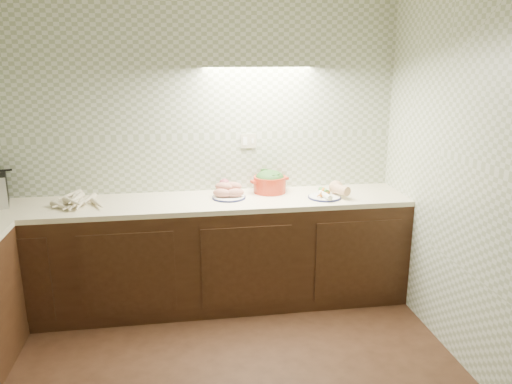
{
  "coord_description": "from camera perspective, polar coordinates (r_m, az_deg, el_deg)",
  "views": [
    {
      "loc": [
        -0.03,
        -2.35,
        2.03
      ],
      "look_at": [
        0.53,
        1.25,
        1.02
      ],
      "focal_mm": 35.0,
      "sensor_mm": 36.0,
      "label": 1
    }
  ],
  "objects": [
    {
      "name": "dutch_oven",
      "position": [
        4.2,
        1.58,
        1.2
      ],
      "size": [
        0.34,
        0.34,
        0.19
      ],
      "rotation": [
        0.0,
        0.0,
        0.3
      ],
      "color": "#B22D17",
      "rests_on": "counter"
    },
    {
      "name": "onion_bowl",
      "position": [
        4.15,
        -3.43,
        0.41
      ],
      "size": [
        0.17,
        0.17,
        0.13
      ],
      "color": "black",
      "rests_on": "counter"
    },
    {
      "name": "sweet_potato_plate",
      "position": [
        4.05,
        -3.16,
        -0.02
      ],
      "size": [
        0.27,
        0.27,
        0.12
      ],
      "rotation": [
        0.0,
        0.0,
        -0.01
      ],
      "color": "#141745",
      "rests_on": "counter"
    },
    {
      "name": "veg_plate",
      "position": [
        4.12,
        8.46,
        0.09
      ],
      "size": [
        0.34,
        0.34,
        0.13
      ],
      "rotation": [
        0.0,
        0.0,
        0.32
      ],
      "color": "#141745",
      "rests_on": "counter"
    },
    {
      "name": "counter",
      "position": [
        3.48,
        -19.1,
        -12.44
      ],
      "size": [
        3.6,
        3.6,
        0.9
      ],
      "color": "black",
      "rests_on": "ground"
    },
    {
      "name": "room",
      "position": [
        2.38,
        -8.09,
        5.63
      ],
      "size": [
        3.6,
        3.6,
        2.6
      ],
      "color": "black",
      "rests_on": "ground"
    },
    {
      "name": "parsnip_pile",
      "position": [
        4.1,
        -19.84,
        -0.91
      ],
      "size": [
        0.44,
        0.44,
        0.09
      ],
      "color": "beige",
      "rests_on": "counter"
    }
  ]
}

